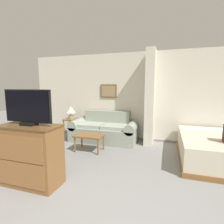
{
  "coord_description": "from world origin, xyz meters",
  "views": [
    {
      "loc": [
        0.61,
        -1.29,
        1.6
      ],
      "look_at": [
        -0.54,
        2.33,
        1.05
      ],
      "focal_mm": 28.0,
      "sensor_mm": 36.0,
      "label": 1
    }
  ],
  "objects_px": {
    "tv": "(28,108)",
    "couch": "(104,130)",
    "tv_dresser": "(31,155)",
    "bed": "(217,149)",
    "table_lamp": "(71,111)",
    "coffee_table": "(89,137)"
  },
  "relations": [
    {
      "from": "coffee_table",
      "to": "tv",
      "type": "bearing_deg",
      "value": -99.03
    },
    {
      "from": "couch",
      "to": "table_lamp",
      "type": "bearing_deg",
      "value": 179.18
    },
    {
      "from": "tv_dresser",
      "to": "bed",
      "type": "distance_m",
      "value": 3.71
    },
    {
      "from": "bed",
      "to": "couch",
      "type": "bearing_deg",
      "value": 167.74
    },
    {
      "from": "table_lamp",
      "to": "tv_dresser",
      "type": "distance_m",
      "value": 2.72
    },
    {
      "from": "tv",
      "to": "coffee_table",
      "type": "bearing_deg",
      "value": 80.97
    },
    {
      "from": "couch",
      "to": "bed",
      "type": "relative_size",
      "value": 0.98
    },
    {
      "from": "table_lamp",
      "to": "bed",
      "type": "relative_size",
      "value": 0.2
    },
    {
      "from": "tv",
      "to": "tv_dresser",
      "type": "bearing_deg",
      "value": -90.0
    },
    {
      "from": "coffee_table",
      "to": "tv",
      "type": "height_order",
      "value": "tv"
    },
    {
      "from": "tv",
      "to": "couch",
      "type": "bearing_deg",
      "value": 82.76
    },
    {
      "from": "coffee_table",
      "to": "table_lamp",
      "type": "distance_m",
      "value": 1.49
    },
    {
      "from": "tv_dresser",
      "to": "bed",
      "type": "height_order",
      "value": "tv_dresser"
    },
    {
      "from": "couch",
      "to": "coffee_table",
      "type": "distance_m",
      "value": 0.91
    },
    {
      "from": "table_lamp",
      "to": "coffee_table",
      "type": "bearing_deg",
      "value": -41.13
    },
    {
      "from": "couch",
      "to": "coffee_table",
      "type": "bearing_deg",
      "value": -93.92
    },
    {
      "from": "table_lamp",
      "to": "bed",
      "type": "distance_m",
      "value": 4.03
    },
    {
      "from": "couch",
      "to": "table_lamp",
      "type": "relative_size",
      "value": 4.8
    },
    {
      "from": "table_lamp",
      "to": "bed",
      "type": "bearing_deg",
      "value": -9.07
    },
    {
      "from": "table_lamp",
      "to": "tv",
      "type": "relative_size",
      "value": 0.48
    },
    {
      "from": "table_lamp",
      "to": "bed",
      "type": "xyz_separation_m",
      "value": [
        3.93,
        -0.63,
        -0.59
      ]
    },
    {
      "from": "tv_dresser",
      "to": "bed",
      "type": "relative_size",
      "value": 0.5
    }
  ]
}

